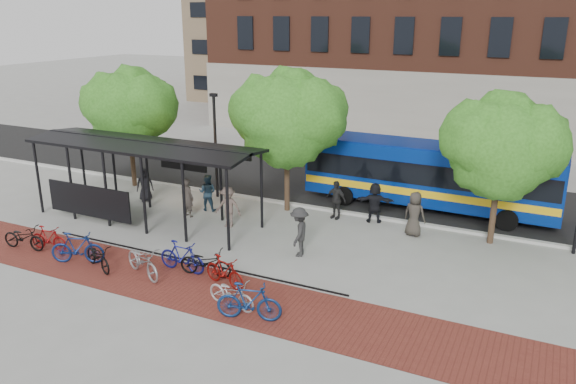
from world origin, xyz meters
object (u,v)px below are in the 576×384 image
at_px(bike_11, 249,302).
at_px(bike_3, 77,248).
at_px(bike_8, 206,262).
at_px(bike_4, 98,257).
at_px(bus_shelter, 141,153).
at_px(pedestrian_6, 415,214).
at_px(bus, 429,172).
at_px(pedestrian_0, 145,185).
at_px(bike_1, 49,238).
at_px(pedestrian_4, 336,200).
at_px(bike_0, 24,237).
at_px(bike_7, 182,257).
at_px(bike_6, 143,261).
at_px(pedestrian_5, 375,203).
at_px(pedestrian_9, 299,232).
at_px(bike_9, 224,271).
at_px(pedestrian_1, 188,198).
at_px(tree_c, 504,143).
at_px(tree_b, 289,115).
at_px(pedestrian_2, 208,192).
at_px(pedestrian_3, 228,207).
at_px(tree_a, 130,106).
at_px(bike_10, 232,293).
at_px(lamp_post_left, 215,143).

bearing_deg(bike_11, bike_3, 69.28).
bearing_deg(bike_8, bike_3, 95.07).
bearing_deg(bike_4, bus_shelter, 43.64).
xyz_separation_m(bus_shelter, pedestrian_6, (11.18, 3.23, -2.06)).
xyz_separation_m(bus, bike_4, (-9.15, -11.58, -1.30)).
relative_size(bus_shelter, pedestrian_0, 6.47).
bearing_deg(bike_1, pedestrian_4, -53.65).
relative_size(bike_0, bike_11, 0.93).
relative_size(bike_3, pedestrian_4, 1.14).
bearing_deg(bike_7, bike_11, -114.91).
xyz_separation_m(bike_6, pedestrian_0, (-5.25, 6.54, 0.27)).
relative_size(pedestrian_5, pedestrian_9, 0.94).
relative_size(bus, bike_9, 6.52).
bearing_deg(bike_11, pedestrian_1, 31.14).
relative_size(tree_c, pedestrian_9, 3.12).
xyz_separation_m(bike_11, pedestrian_4, (-0.83, 9.27, 0.26)).
bearing_deg(pedestrian_4, bike_6, -102.28).
distance_m(tree_b, bike_6, 9.38).
bearing_deg(bike_7, bike_3, 106.91).
bearing_deg(pedestrian_2, bike_1, 52.39).
distance_m(tree_b, pedestrian_5, 5.38).
bearing_deg(bike_4, bus, -15.20).
bearing_deg(pedestrian_3, bus_shelter, -175.80).
height_order(pedestrian_0, pedestrian_4, pedestrian_4).
xyz_separation_m(bike_8, pedestrian_6, (5.61, 6.84, 0.43)).
bearing_deg(pedestrian_5, tree_c, 162.29).
bearing_deg(pedestrian_5, pedestrian_2, -1.40).
xyz_separation_m(tree_a, bike_1, (2.64, -8.18, -3.75)).
xyz_separation_m(tree_b, pedestrian_4, (2.32, -0.07, -3.59)).
bearing_deg(bike_4, bike_3, 109.95).
distance_m(bike_1, bike_9, 7.70).
height_order(bike_9, pedestrian_2, pedestrian_2).
bearing_deg(bike_1, bike_0, 104.15).
distance_m(bike_0, bike_9, 8.65).
bearing_deg(tree_c, bike_10, -127.01).
relative_size(pedestrian_5, pedestrian_6, 0.95).
relative_size(bike_4, bike_7, 0.96).
bearing_deg(pedestrian_2, pedestrian_9, 141.57).
bearing_deg(bike_6, bike_11, -78.41).
relative_size(tree_b, pedestrian_4, 3.74).
bearing_deg(pedestrian_4, bike_10, -77.12).
xyz_separation_m(tree_c, bike_8, (-8.66, -7.43, -3.55)).
distance_m(bike_8, bike_10, 2.44).
relative_size(bike_0, bike_8, 0.97).
bearing_deg(bike_10, bike_3, 97.61).
bearing_deg(lamp_post_left, pedestrian_1, -82.75).
height_order(bike_6, bike_10, bike_6).
xyz_separation_m(bike_10, pedestrian_5, (1.74, 9.11, 0.42)).
bearing_deg(bike_0, bike_11, -100.98).
height_order(tree_b, pedestrian_9, tree_b).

